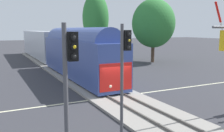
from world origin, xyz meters
TOP-DOWN VIEW (x-y plane):
  - ground_plane at (0.00, 0.00)m, footprint 220.00×220.00m
  - road_centre_stripe at (0.00, 0.00)m, footprint 44.00×0.20m
  - railway_track at (0.00, 0.00)m, footprint 4.40×80.00m
  - commuter_train at (0.00, 18.57)m, footprint 3.04×41.08m
  - traffic_signal_median at (-2.67, -6.50)m, footprint 0.53×0.38m
  - traffic_signal_near_left at (-6.23, -9.00)m, footprint 0.53×0.38m
  - traffic_signal_far_side at (5.04, 8.69)m, footprint 0.53×0.38m
  - maple_right_background at (15.12, 16.00)m, footprint 6.82×6.82m
  - elm_centre_background at (8.49, 23.85)m, footprint 4.58×4.58m

SIDE VIEW (x-z plane):
  - ground_plane at x=0.00m, z-range 0.00..0.00m
  - road_centre_stripe at x=0.00m, z-range 0.00..0.01m
  - railway_track at x=0.00m, z-range -0.06..0.26m
  - commuter_train at x=0.00m, z-range 0.21..5.37m
  - traffic_signal_far_side at x=5.04m, z-range 0.91..6.28m
  - traffic_signal_near_left at x=-6.23m, z-range 0.94..6.48m
  - traffic_signal_median at x=-2.67m, z-range 0.95..6.53m
  - maple_right_background at x=15.12m, z-range 1.17..11.24m
  - elm_centre_background at x=8.49m, z-range 1.45..12.98m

